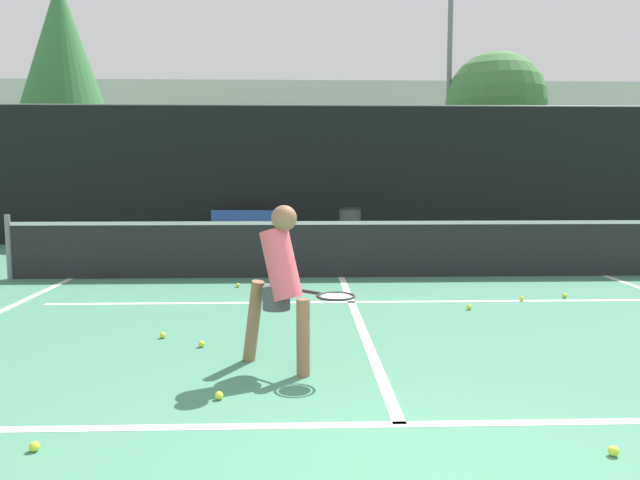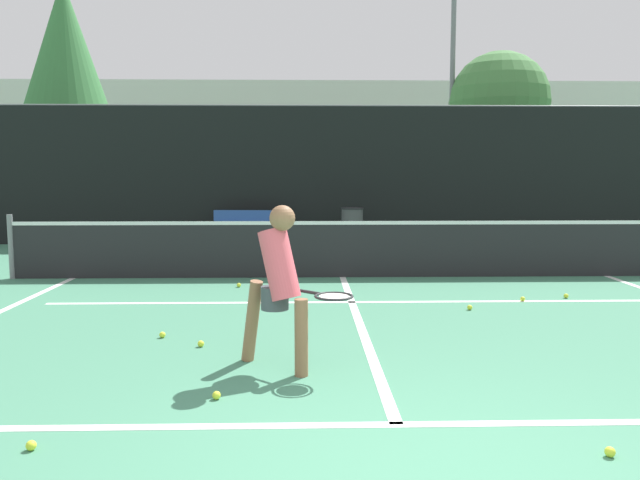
% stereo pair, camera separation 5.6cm
% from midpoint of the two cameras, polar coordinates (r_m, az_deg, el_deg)
% --- Properties ---
extents(court_baseline_near, '(11.00, 0.10, 0.01)m').
position_cam_midpoint_polar(court_baseline_near, '(4.60, 6.97, -16.37)').
color(court_baseline_near, white).
rests_on(court_baseline_near, ground).
extents(court_service_line, '(8.25, 0.10, 0.01)m').
position_cam_midpoint_polar(court_service_line, '(8.54, 2.69, -5.68)').
color(court_service_line, white).
rests_on(court_service_line, ground).
extents(court_center_mark, '(0.10, 6.17, 0.01)m').
position_cam_midpoint_polar(court_center_mark, '(7.52, 3.33, -7.34)').
color(court_center_mark, white).
rests_on(court_center_mark, ground).
extents(net, '(11.09, 0.09, 1.07)m').
position_cam_midpoint_polar(net, '(10.46, 1.82, -0.65)').
color(net, slate).
rests_on(net, ground).
extents(fence_back, '(24.00, 0.06, 3.39)m').
position_cam_midpoint_polar(fence_back, '(15.40, 0.62, 5.96)').
color(fence_back, black).
rests_on(fence_back, ground).
extents(player_practicing, '(1.12, 0.76, 1.48)m').
position_cam_midpoint_polar(player_practicing, '(5.54, -3.84, -3.58)').
color(player_practicing, '#8C6042').
rests_on(player_practicing, ground).
extents(tennis_ball_scattered_1, '(0.07, 0.07, 0.07)m').
position_cam_midpoint_polar(tennis_ball_scattered_1, '(6.94, -14.41, -8.42)').
color(tennis_ball_scattered_1, '#D1E033').
rests_on(tennis_ball_scattered_1, ground).
extents(tennis_ball_scattered_2, '(0.07, 0.07, 0.07)m').
position_cam_midpoint_polar(tennis_ball_scattered_2, '(4.49, 24.91, -17.09)').
color(tennis_ball_scattered_2, '#D1E033').
rests_on(tennis_ball_scattered_2, ground).
extents(tennis_ball_scattered_3, '(0.07, 0.07, 0.07)m').
position_cam_midpoint_polar(tennis_ball_scattered_3, '(9.69, -7.69, -4.12)').
color(tennis_ball_scattered_3, '#D1E033').
rests_on(tennis_ball_scattered_3, ground).
extents(tennis_ball_scattered_4, '(0.07, 0.07, 0.07)m').
position_cam_midpoint_polar(tennis_ball_scattered_4, '(4.56, -24.98, -16.73)').
color(tennis_ball_scattered_4, '#D1E033').
rests_on(tennis_ball_scattered_4, ground).
extents(tennis_ball_scattered_5, '(0.07, 0.07, 0.07)m').
position_cam_midpoint_polar(tennis_ball_scattered_5, '(6.51, -11.01, -9.31)').
color(tennis_ball_scattered_5, '#D1E033').
rests_on(tennis_ball_scattered_5, ground).
extents(tennis_ball_scattered_6, '(0.07, 0.07, 0.07)m').
position_cam_midpoint_polar(tennis_ball_scattered_6, '(5.07, -9.54, -13.85)').
color(tennis_ball_scattered_6, '#D1E033').
rests_on(tennis_ball_scattered_6, ground).
extents(tennis_ball_scattered_7, '(0.07, 0.07, 0.07)m').
position_cam_midpoint_polar(tennis_ball_scattered_7, '(9.46, 21.31, -4.75)').
color(tennis_ball_scattered_7, '#D1E033').
rests_on(tennis_ball_scattered_7, ground).
extents(tennis_ball_scattered_8, '(0.07, 0.07, 0.07)m').
position_cam_midpoint_polar(tennis_ball_scattered_8, '(9.03, 17.79, -5.13)').
color(tennis_ball_scattered_8, '#D1E033').
rests_on(tennis_ball_scattered_8, ground).
extents(tennis_ball_scattered_9, '(0.07, 0.07, 0.07)m').
position_cam_midpoint_polar(tennis_ball_scattered_9, '(8.29, 13.30, -6.00)').
color(tennis_ball_scattered_9, '#D1E033').
rests_on(tennis_ball_scattered_9, ground).
extents(courtside_bench, '(1.75, 0.51, 0.86)m').
position_cam_midpoint_polar(courtside_bench, '(14.84, -6.81, 1.20)').
color(courtside_bench, '#2D519E').
rests_on(courtside_bench, ground).
extents(trash_bin, '(0.52, 0.52, 0.95)m').
position_cam_midpoint_polar(trash_bin, '(14.46, 2.64, 1.12)').
color(trash_bin, '#3F3F42').
rests_on(trash_bin, ground).
extents(parked_car, '(1.62, 4.65, 1.46)m').
position_cam_midpoint_polar(parked_car, '(19.64, 9.33, 2.81)').
color(parked_car, maroon).
rests_on(parked_car, ground).
extents(floodlight_mast, '(1.10, 0.24, 9.04)m').
position_cam_midpoint_polar(floodlight_mast, '(21.04, 11.71, 16.88)').
color(floodlight_mast, slate).
rests_on(floodlight_mast, ground).
extents(tree_west, '(3.16, 3.16, 5.56)m').
position_cam_midpoint_polar(tree_west, '(21.05, 15.70, 12.00)').
color(tree_west, brown).
rests_on(tree_west, ground).
extents(tree_mid, '(2.96, 2.96, 7.89)m').
position_cam_midpoint_polar(tree_mid, '(22.36, -22.65, 15.56)').
color(tree_mid, brown).
rests_on(tree_mid, ground).
extents(building_far, '(36.00, 2.40, 5.97)m').
position_cam_midpoint_polar(building_far, '(30.52, -0.63, 8.54)').
color(building_far, beige).
rests_on(building_far, ground).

